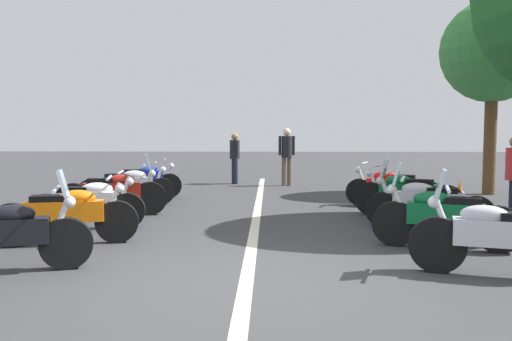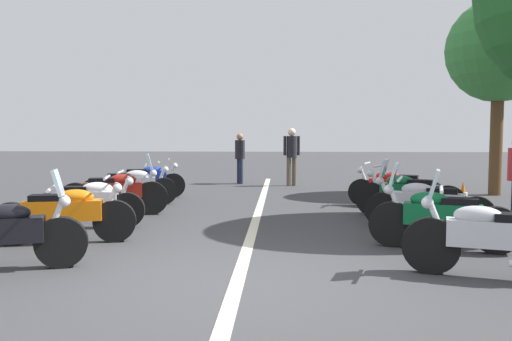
{
  "view_description": "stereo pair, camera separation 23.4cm",
  "coord_description": "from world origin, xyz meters",
  "px_view_note": "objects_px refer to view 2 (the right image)",
  "views": [
    {
      "loc": [
        -5.45,
        -0.25,
        1.64
      ],
      "look_at": [
        4.19,
        0.0,
        0.93
      ],
      "focal_mm": 36.03,
      "sensor_mm": 36.0,
      "label": 1
    },
    {
      "loc": [
        -5.45,
        -0.49,
        1.64
      ],
      "look_at": [
        4.19,
        0.0,
        0.93
      ],
      "focal_mm": 36.03,
      "sensor_mm": 36.0,
      "label": 2
    }
  ],
  "objects_px": {
    "motorcycle_right_row_1": "(440,217)",
    "motorcycle_left_row_5": "(146,180)",
    "motorcycle_left_row_2": "(88,202)",
    "roadside_tree_1": "(499,51)",
    "motorcycle_left_row_1": "(65,213)",
    "bystander_0": "(292,152)",
    "motorcycle_left_row_3": "(115,192)",
    "motorcycle_right_row_4": "(395,187)",
    "motorcycle_right_row_2": "(426,203)",
    "bystander_1": "(240,154)",
    "traffic_cone_0": "(463,196)",
    "motorcycle_left_row_4": "(130,186)",
    "motorcycle_right_row_3": "(408,194)",
    "motorcycle_right_row_0": "(492,237)"
  },
  "relations": [
    {
      "from": "bystander_0",
      "to": "roadside_tree_1",
      "type": "bearing_deg",
      "value": 53.14
    },
    {
      "from": "motorcycle_left_row_3",
      "to": "motorcycle_left_row_2",
      "type": "bearing_deg",
      "value": -104.65
    },
    {
      "from": "motorcycle_left_row_1",
      "to": "motorcycle_right_row_1",
      "type": "height_order",
      "value": "motorcycle_right_row_1"
    },
    {
      "from": "motorcycle_left_row_2",
      "to": "motorcycle_left_row_5",
      "type": "height_order",
      "value": "same"
    },
    {
      "from": "motorcycle_right_row_4",
      "to": "roadside_tree_1",
      "type": "height_order",
      "value": "roadside_tree_1"
    },
    {
      "from": "motorcycle_right_row_1",
      "to": "motorcycle_left_row_5",
      "type": "bearing_deg",
      "value": -27.35
    },
    {
      "from": "motorcycle_left_row_3",
      "to": "roadside_tree_1",
      "type": "distance_m",
      "value": 10.29
    },
    {
      "from": "motorcycle_left_row_3",
      "to": "bystander_0",
      "type": "xyz_separation_m",
      "value": [
        6.01,
        -3.61,
        0.58
      ]
    },
    {
      "from": "motorcycle_right_row_2",
      "to": "motorcycle_left_row_3",
      "type": "bearing_deg",
      "value": 8.64
    },
    {
      "from": "motorcycle_left_row_1",
      "to": "bystander_0",
      "type": "relative_size",
      "value": 1.17
    },
    {
      "from": "roadside_tree_1",
      "to": "bystander_1",
      "type": "bearing_deg",
      "value": 68.95
    },
    {
      "from": "motorcycle_right_row_3",
      "to": "bystander_1",
      "type": "relative_size",
      "value": 1.19
    },
    {
      "from": "motorcycle_right_row_4",
      "to": "roadside_tree_1",
      "type": "xyz_separation_m",
      "value": [
        2.44,
        -3.15,
        3.32
      ]
    },
    {
      "from": "motorcycle_left_row_3",
      "to": "traffic_cone_0",
      "type": "relative_size",
      "value": 3.42
    },
    {
      "from": "motorcycle_left_row_3",
      "to": "roadside_tree_1",
      "type": "bearing_deg",
      "value": 10.04
    },
    {
      "from": "motorcycle_left_row_1",
      "to": "motorcycle_left_row_4",
      "type": "height_order",
      "value": "motorcycle_left_row_1"
    },
    {
      "from": "motorcycle_right_row_4",
      "to": "traffic_cone_0",
      "type": "relative_size",
      "value": 3.27
    },
    {
      "from": "motorcycle_left_row_2",
      "to": "motorcycle_right_row_2",
      "type": "relative_size",
      "value": 0.96
    },
    {
      "from": "motorcycle_left_row_2",
      "to": "motorcycle_right_row_1",
      "type": "relative_size",
      "value": 1.0
    },
    {
      "from": "motorcycle_right_row_1",
      "to": "motorcycle_right_row_2",
      "type": "bearing_deg",
      "value": -81.05
    },
    {
      "from": "motorcycle_left_row_4",
      "to": "motorcycle_right_row_1",
      "type": "xyz_separation_m",
      "value": [
        -4.19,
        -5.66,
        0.02
      ]
    },
    {
      "from": "motorcycle_right_row_0",
      "to": "motorcycle_left_row_4",
      "type": "bearing_deg",
      "value": -27.42
    },
    {
      "from": "motorcycle_left_row_1",
      "to": "motorcycle_left_row_5",
      "type": "height_order",
      "value": "motorcycle_left_row_1"
    },
    {
      "from": "traffic_cone_0",
      "to": "roadside_tree_1",
      "type": "distance_m",
      "value": 4.76
    },
    {
      "from": "motorcycle_left_row_5",
      "to": "motorcycle_right_row_3",
      "type": "distance_m",
      "value": 6.52
    },
    {
      "from": "motorcycle_left_row_1",
      "to": "bystander_0",
      "type": "bearing_deg",
      "value": 55.19
    },
    {
      "from": "bystander_0",
      "to": "motorcycle_left_row_4",
      "type": "bearing_deg",
      "value": -54.54
    },
    {
      "from": "motorcycle_left_row_1",
      "to": "motorcycle_left_row_4",
      "type": "distance_m",
      "value": 4.05
    },
    {
      "from": "motorcycle_left_row_5",
      "to": "motorcycle_right_row_3",
      "type": "bearing_deg",
      "value": -38.91
    },
    {
      "from": "motorcycle_right_row_1",
      "to": "roadside_tree_1",
      "type": "relative_size",
      "value": 0.38
    },
    {
      "from": "motorcycle_left_row_5",
      "to": "bystander_1",
      "type": "bearing_deg",
      "value": 47.97
    },
    {
      "from": "motorcycle_left_row_2",
      "to": "roadside_tree_1",
      "type": "xyz_separation_m",
      "value": [
        5.23,
        -8.97,
        3.32
      ]
    },
    {
      "from": "motorcycle_left_row_5",
      "to": "bystander_0",
      "type": "height_order",
      "value": "bystander_0"
    },
    {
      "from": "motorcycle_right_row_1",
      "to": "bystander_1",
      "type": "distance_m",
      "value": 9.97
    },
    {
      "from": "motorcycle_right_row_2",
      "to": "bystander_0",
      "type": "bearing_deg",
      "value": -52.89
    },
    {
      "from": "motorcycle_right_row_4",
      "to": "bystander_0",
      "type": "distance_m",
      "value": 5.11
    },
    {
      "from": "motorcycle_left_row_5",
      "to": "motorcycle_left_row_1",
      "type": "bearing_deg",
      "value": -100.6
    },
    {
      "from": "motorcycle_right_row_0",
      "to": "traffic_cone_0",
      "type": "bearing_deg",
      "value": -89.3
    },
    {
      "from": "motorcycle_right_row_2",
      "to": "roadside_tree_1",
      "type": "bearing_deg",
      "value": -101.5
    },
    {
      "from": "motorcycle_left_row_3",
      "to": "motorcycle_right_row_1",
      "type": "bearing_deg",
      "value": -39.72
    },
    {
      "from": "motorcycle_left_row_1",
      "to": "motorcycle_right_row_1",
      "type": "relative_size",
      "value": 1.06
    },
    {
      "from": "motorcycle_right_row_1",
      "to": "bystander_1",
      "type": "relative_size",
      "value": 1.21
    },
    {
      "from": "motorcycle_right_row_1",
      "to": "traffic_cone_0",
      "type": "height_order",
      "value": "motorcycle_right_row_1"
    },
    {
      "from": "motorcycle_left_row_5",
      "to": "bystander_0",
      "type": "distance_m",
      "value": 4.94
    },
    {
      "from": "traffic_cone_0",
      "to": "roadside_tree_1",
      "type": "xyz_separation_m",
      "value": [
        2.73,
        -1.77,
        3.48
      ]
    },
    {
      "from": "bystander_0",
      "to": "bystander_1",
      "type": "height_order",
      "value": "bystander_0"
    },
    {
      "from": "motorcycle_right_row_1",
      "to": "motorcycle_right_row_4",
      "type": "relative_size",
      "value": 0.98
    },
    {
      "from": "motorcycle_left_row_3",
      "to": "motorcycle_right_row_4",
      "type": "xyz_separation_m",
      "value": [
        1.43,
        -5.79,
        -0.03
      ]
    },
    {
      "from": "motorcycle_left_row_2",
      "to": "motorcycle_left_row_5",
      "type": "relative_size",
      "value": 1.0
    },
    {
      "from": "motorcycle_left_row_2",
      "to": "bystander_0",
      "type": "height_order",
      "value": "bystander_0"
    }
  ]
}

